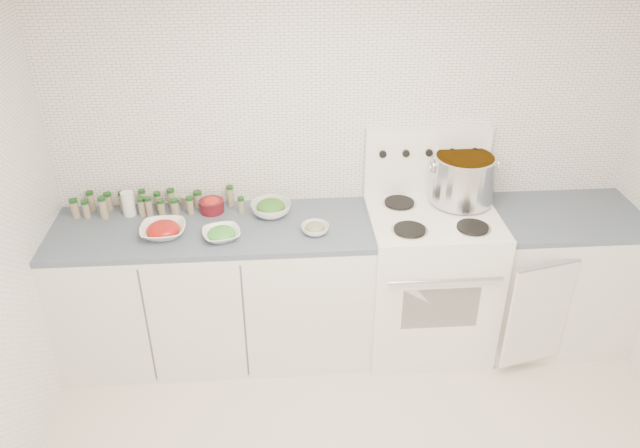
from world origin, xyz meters
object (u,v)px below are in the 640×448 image
Objects in this scene: stock_pot at (463,177)px; bowl_tomato at (163,230)px; bowl_snowpea at (221,234)px; stove at (428,276)px.

bowl_tomato is (-1.76, -0.21, -0.17)m from stock_pot.
stock_pot reaches higher than bowl_snowpea.
stove reaches higher than stock_pot.
bowl_tomato is at bearing 170.23° from bowl_snowpea.
bowl_tomato reaches higher than bowl_snowpea.
bowl_tomato is at bearing -177.52° from stove.
stock_pot is 1.52× the size of bowl_tomato.
stock_pot is (0.19, 0.15, 0.60)m from stove.
bowl_snowpea is (0.33, -0.06, -0.01)m from bowl_tomato.
stock_pot is at bearing 37.29° from stove.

